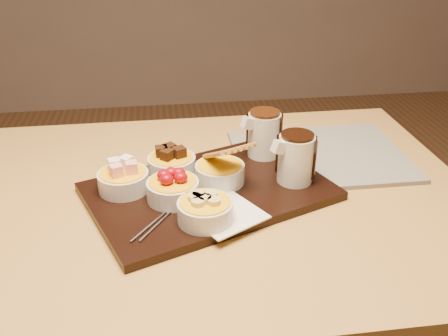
{
  "coord_description": "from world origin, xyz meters",
  "views": [
    {
      "loc": [
        -0.03,
        -0.86,
        1.27
      ],
      "look_at": [
        0.09,
        -0.01,
        0.81
      ],
      "focal_mm": 40.0,
      "sensor_mm": 36.0,
      "label": 1
    }
  ],
  "objects": [
    {
      "name": "bowl_cake",
      "position": [
        -0.01,
        0.06,
        0.79
      ],
      "size": [
        0.1,
        0.1,
        0.04
      ],
      "primitive_type": "cylinder",
      "color": "silver",
      "rests_on": "serving_board"
    },
    {
      "name": "newspaper",
      "position": [
        0.33,
        0.12,
        0.76
      ],
      "size": [
        0.39,
        0.31,
        0.01
      ],
      "primitive_type": "cube",
      "rotation": [
        0.0,
        0.0,
        -0.0
      ],
      "color": "beige",
      "rests_on": "dining_table"
    },
    {
      "name": "bowl_strawberries",
      "position": [
        -0.01,
        -0.04,
        0.79
      ],
      "size": [
        0.1,
        0.1,
        0.04
      ],
      "primitive_type": "cylinder",
      "color": "silver",
      "rests_on": "serving_board"
    },
    {
      "name": "bowl_biscotti",
      "position": [
        0.08,
        0.01,
        0.79
      ],
      "size": [
        0.1,
        0.1,
        0.04
      ],
      "primitive_type": "cylinder",
      "color": "silver",
      "rests_on": "serving_board"
    },
    {
      "name": "bowl_bananas",
      "position": [
        0.04,
        -0.13,
        0.79
      ],
      "size": [
        0.1,
        0.1,
        0.04
      ],
      "primitive_type": "cylinder",
      "color": "silver",
      "rests_on": "serving_board"
    },
    {
      "name": "napkin",
      "position": [
        0.08,
        -0.11,
        0.77
      ],
      "size": [
        0.16,
        0.16,
        0.0
      ],
      "primitive_type": "cube",
      "rotation": [
        0.0,
        0.0,
        0.51
      ],
      "color": "white",
      "rests_on": "serving_board"
    },
    {
      "name": "pitcher_milk_chocolate",
      "position": [
        0.2,
        0.12,
        0.82
      ],
      "size": [
        0.09,
        0.09,
        0.1
      ],
      "primitive_type": "cylinder",
      "rotation": [
        0.0,
        0.0,
        0.37
      ],
      "color": "silver",
      "rests_on": "serving_board"
    },
    {
      "name": "fondue_skewers",
      "position": [
        -0.01,
        -0.07,
        0.77
      ],
      "size": [
        0.23,
        0.18,
        0.01
      ],
      "primitive_type": null,
      "rotation": [
        0.0,
        0.0,
        -0.64
      ],
      "color": "silver",
      "rests_on": "serving_board"
    },
    {
      "name": "dining_table",
      "position": [
        0.0,
        0.0,
        0.65
      ],
      "size": [
        1.2,
        0.8,
        0.75
      ],
      "color": "#BC8F45",
      "rests_on": "ground"
    },
    {
      "name": "pitcher_dark_chocolate",
      "position": [
        0.24,
        -0.01,
        0.82
      ],
      "size": [
        0.09,
        0.09,
        0.1
      ],
      "primitive_type": "cylinder",
      "rotation": [
        0.0,
        0.0,
        0.37
      ],
      "color": "silver",
      "rests_on": "serving_board"
    },
    {
      "name": "bowl_marshmallows",
      "position": [
        -0.11,
        0.0,
        0.79
      ],
      "size": [
        0.1,
        0.1,
        0.04
      ],
      "primitive_type": "cylinder",
      "color": "silver",
      "rests_on": "serving_board"
    },
    {
      "name": "serving_board",
      "position": [
        0.06,
        -0.01,
        0.76
      ],
      "size": [
        0.54,
        0.45,
        0.02
      ],
      "primitive_type": "cube",
      "rotation": [
        0.0,
        0.0,
        0.37
      ],
      "color": "black",
      "rests_on": "dining_table"
    }
  ]
}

